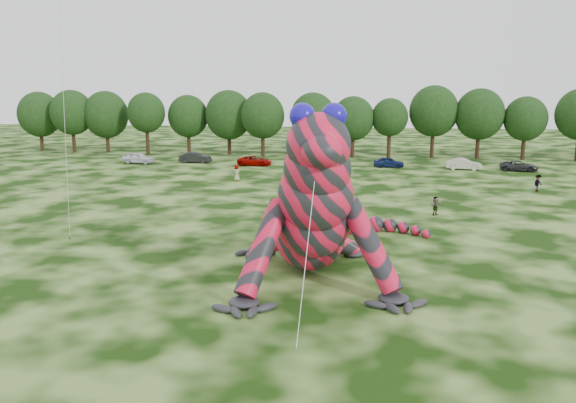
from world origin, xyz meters
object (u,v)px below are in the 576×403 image
(tree_0, at_px, (40,121))
(car_1, at_px, (195,157))
(tree_3, at_px, (147,124))
(tree_6, at_px, (263,125))
(car_4, at_px, (389,162))
(tree_10, at_px, (433,122))
(tree_4, at_px, (188,124))
(spectator_0, at_px, (303,196))
(tree_11, at_px, (479,124))
(tree_12, at_px, (525,128))
(car_0, at_px, (139,158))
(car_5, at_px, (464,164))
(flying_kite, at_px, (59,7))
(tree_5, at_px, (229,122))
(spectator_4, at_px, (237,173))
(tree_9, at_px, (389,128))
(car_6, at_px, (519,166))
(spectator_2, at_px, (538,183))
(tree_7, at_px, (313,125))
(tree_2, at_px, (106,122))
(car_2, at_px, (255,161))
(tree_8, at_px, (353,127))
(tree_1, at_px, (72,121))
(car_3, at_px, (329,159))
(spectator_5, at_px, (436,206))

(tree_0, relative_size, car_1, 2.19)
(tree_3, bearing_deg, car_1, -40.45)
(tree_6, bearing_deg, car_4, -27.05)
(tree_10, height_order, car_4, tree_10)
(tree_4, distance_m, car_4, 32.61)
(spectator_0, bearing_deg, tree_3, -165.44)
(tree_11, relative_size, tree_12, 1.12)
(car_0, xyz_separation_m, car_5, (42.97, -0.33, -0.04))
(flying_kite, height_order, tree_5, flying_kite)
(spectator_4, bearing_deg, tree_9, -167.53)
(car_6, relative_size, spectator_2, 2.67)
(tree_0, bearing_deg, tree_7, -3.13)
(car_0, distance_m, spectator_2, 49.97)
(tree_2, distance_m, tree_7, 33.00)
(spectator_4, height_order, spectator_2, spectator_4)
(tree_9, relative_size, car_2, 1.89)
(tree_6, xyz_separation_m, spectator_2, (32.28, -24.70, -3.89))
(tree_8, distance_m, tree_9, 5.30)
(flying_kite, xyz_separation_m, car_1, (-4.79, 41.67, -14.17))
(tree_3, xyz_separation_m, car_6, (52.28, -10.89, -4.09))
(tree_5, distance_m, tree_12, 43.14)
(tree_8, bearing_deg, tree_1, 178.62)
(tree_9, xyz_separation_m, car_4, (-0.38, -9.97, -3.67))
(car_3, xyz_separation_m, spectator_4, (-9.29, -14.99, 0.21))
(flying_kite, xyz_separation_m, spectator_0, (12.93, 15.38, -14.03))
(tree_9, height_order, spectator_5, tree_9)
(car_4, bearing_deg, spectator_2, -137.89)
(car_0, height_order, car_3, car_0)
(tree_11, distance_m, car_1, 40.76)
(tree_4, distance_m, spectator_5, 51.08)
(spectator_5, bearing_deg, car_6, 14.72)
(flying_kite, height_order, spectator_5, flying_kite)
(tree_10, bearing_deg, car_0, -163.70)
(tree_12, relative_size, car_1, 2.06)
(tree_6, relative_size, tree_11, 0.94)
(tree_6, xyz_separation_m, tree_11, (31.34, 1.51, 0.29))
(tree_5, height_order, tree_11, tree_11)
(tree_6, distance_m, tree_12, 37.58)
(tree_12, distance_m, spectator_2, 26.54)
(tree_3, height_order, tree_12, tree_3)
(flying_kite, height_order, spectator_2, flying_kite)
(tree_2, relative_size, tree_8, 1.08)
(tree_1, xyz_separation_m, tree_7, (38.27, -1.25, -0.17))
(tree_3, height_order, car_3, tree_3)
(tree_3, height_order, spectator_5, tree_3)
(tree_10, xyz_separation_m, car_2, (-24.28, -11.93, -4.61))
(tree_11, height_order, spectator_5, tree_11)
(tree_10, xyz_separation_m, car_3, (-14.63, -9.31, -4.57))
(tree_6, xyz_separation_m, spectator_0, (9.74, -34.58, -3.89))
(tree_8, bearing_deg, car_5, -36.65)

